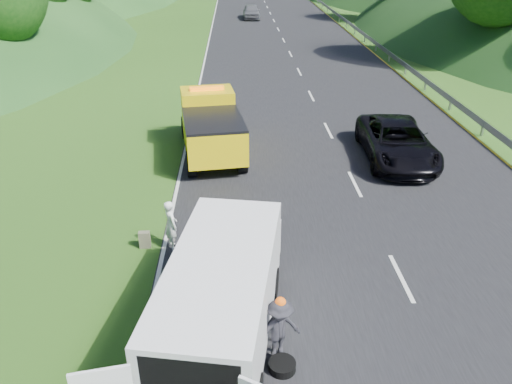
{
  "coord_description": "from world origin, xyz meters",
  "views": [
    {
      "loc": [
        -1.61,
        -13.24,
        8.65
      ],
      "look_at": [
        -0.99,
        1.0,
        1.3
      ],
      "focal_mm": 35.0,
      "sensor_mm": 36.0,
      "label": 1
    }
  ],
  "objects_px": {
    "child": "(207,248)",
    "worker": "(279,359)",
    "white_van": "(223,293)",
    "spare_tire": "(282,370)",
    "tow_truck": "(211,125)",
    "suitcase": "(145,240)",
    "woman": "(173,247)",
    "passing_suv": "(394,159)"
  },
  "relations": [
    {
      "from": "white_van",
      "to": "worker",
      "type": "xyz_separation_m",
      "value": [
        1.26,
        -0.7,
        -1.37
      ]
    },
    {
      "from": "tow_truck",
      "to": "child",
      "type": "height_order",
      "value": "tow_truck"
    },
    {
      "from": "suitcase",
      "to": "spare_tire",
      "type": "height_order",
      "value": "suitcase"
    },
    {
      "from": "suitcase",
      "to": "passing_suv",
      "type": "height_order",
      "value": "passing_suv"
    },
    {
      "from": "woman",
      "to": "spare_tire",
      "type": "distance_m",
      "value": 5.85
    },
    {
      "from": "woman",
      "to": "worker",
      "type": "relative_size",
      "value": 0.97
    },
    {
      "from": "woman",
      "to": "spare_tire",
      "type": "bearing_deg",
      "value": -175.29
    },
    {
      "from": "worker",
      "to": "suitcase",
      "type": "bearing_deg",
      "value": 97.49
    },
    {
      "from": "tow_truck",
      "to": "child",
      "type": "relative_size",
      "value": 6.45
    },
    {
      "from": "white_van",
      "to": "spare_tire",
      "type": "xyz_separation_m",
      "value": [
        1.3,
        -1.03,
        -1.37
      ]
    },
    {
      "from": "tow_truck",
      "to": "worker",
      "type": "relative_size",
      "value": 3.95
    },
    {
      "from": "worker",
      "to": "suitcase",
      "type": "distance_m",
      "value": 6.09
    },
    {
      "from": "woman",
      "to": "passing_suv",
      "type": "distance_m",
      "value": 11.0
    },
    {
      "from": "woman",
      "to": "suitcase",
      "type": "bearing_deg",
      "value": 61.15
    },
    {
      "from": "tow_truck",
      "to": "woman",
      "type": "distance_m",
      "value": 7.69
    },
    {
      "from": "white_van",
      "to": "passing_suv",
      "type": "bearing_deg",
      "value": 65.42
    },
    {
      "from": "white_van",
      "to": "worker",
      "type": "distance_m",
      "value": 1.99
    },
    {
      "from": "suitcase",
      "to": "woman",
      "type": "bearing_deg",
      "value": -3.3
    },
    {
      "from": "worker",
      "to": "spare_tire",
      "type": "bearing_deg",
      "value": -113.42
    },
    {
      "from": "worker",
      "to": "tow_truck",
      "type": "bearing_deg",
      "value": 68.35
    },
    {
      "from": "white_van",
      "to": "suitcase",
      "type": "distance_m",
      "value": 4.91
    },
    {
      "from": "suitcase",
      "to": "passing_suv",
      "type": "distance_m",
      "value": 11.69
    },
    {
      "from": "tow_truck",
      "to": "worker",
      "type": "bearing_deg",
      "value": -88.7
    },
    {
      "from": "child",
      "to": "worker",
      "type": "distance_m",
      "value": 5.02
    },
    {
      "from": "tow_truck",
      "to": "suitcase",
      "type": "relative_size",
      "value": 11.89
    },
    {
      "from": "white_van",
      "to": "child",
      "type": "xyz_separation_m",
      "value": [
        -0.59,
        3.97,
        -1.37
      ]
    },
    {
      "from": "white_van",
      "to": "spare_tire",
      "type": "distance_m",
      "value": 2.15
    },
    {
      "from": "white_van",
      "to": "tow_truck",
      "type": "bearing_deg",
      "value": 103.48
    },
    {
      "from": "tow_truck",
      "to": "white_van",
      "type": "bearing_deg",
      "value": -94.31
    },
    {
      "from": "child",
      "to": "suitcase",
      "type": "xyz_separation_m",
      "value": [
        -1.92,
        0.11,
        0.27
      ]
    },
    {
      "from": "tow_truck",
      "to": "woman",
      "type": "xyz_separation_m",
      "value": [
        -0.94,
        -7.52,
        -1.32
      ]
    },
    {
      "from": "spare_tire",
      "to": "worker",
      "type": "bearing_deg",
      "value": 97.36
    },
    {
      "from": "child",
      "to": "suitcase",
      "type": "relative_size",
      "value": 1.84
    },
    {
      "from": "tow_truck",
      "to": "woman",
      "type": "relative_size",
      "value": 4.08
    },
    {
      "from": "passing_suv",
      "to": "tow_truck",
      "type": "bearing_deg",
      "value": 175.59
    },
    {
      "from": "worker",
      "to": "suitcase",
      "type": "relative_size",
      "value": 3.01
    },
    {
      "from": "white_van",
      "to": "child",
      "type": "distance_m",
      "value": 4.24
    },
    {
      "from": "tow_truck",
      "to": "white_van",
      "type": "relative_size",
      "value": 0.91
    },
    {
      "from": "worker",
      "to": "woman",
      "type": "bearing_deg",
      "value": 90.82
    },
    {
      "from": "tow_truck",
      "to": "worker",
      "type": "distance_m",
      "value": 12.47
    },
    {
      "from": "tow_truck",
      "to": "woman",
      "type": "height_order",
      "value": "tow_truck"
    },
    {
      "from": "passing_suv",
      "to": "white_van",
      "type": "bearing_deg",
      "value": -121.59
    }
  ]
}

